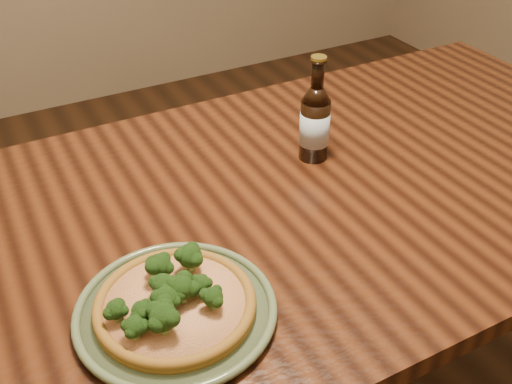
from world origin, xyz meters
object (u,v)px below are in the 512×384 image
table (324,216)px  plate (176,311)px  pizza (174,302)px  beer_bottle (315,122)px

table → plate: bearing=-154.0°
plate → table: bearing=26.0°
table → pizza: (-0.42, -0.20, 0.12)m
beer_bottle → plate: bearing=-152.8°
plate → beer_bottle: bearing=33.8°
pizza → plate: bearing=-0.6°
table → pizza: pizza is taller
plate → pizza: size_ratio=1.26×
beer_bottle → pizza: bearing=-152.8°
table → beer_bottle: (0.02, 0.09, 0.18)m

